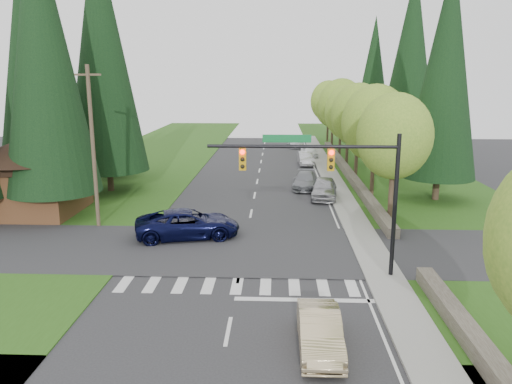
# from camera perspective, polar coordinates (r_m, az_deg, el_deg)

# --- Properties ---
(ground) EXTENTS (120.00, 120.00, 0.00)m
(ground) POSITION_cam_1_polar(r_m,az_deg,el_deg) (20.21, -2.92, -14.24)
(ground) COLOR #28282B
(ground) RESTS_ON ground
(grass_east) EXTENTS (14.00, 110.00, 0.06)m
(grass_east) POSITION_cam_1_polar(r_m,az_deg,el_deg) (40.58, 18.43, -0.83)
(grass_east) COLOR #295316
(grass_east) RESTS_ON ground
(grass_west) EXTENTS (14.00, 110.00, 0.06)m
(grass_west) POSITION_cam_1_polar(r_m,az_deg,el_deg) (41.69, -18.38, -0.47)
(grass_west) COLOR #295316
(grass_west) RESTS_ON ground
(cross_street) EXTENTS (120.00, 8.00, 0.10)m
(cross_street) POSITION_cam_1_polar(r_m,az_deg,el_deg) (27.55, -1.39, -6.63)
(cross_street) COLOR #28282B
(cross_street) RESTS_ON ground
(sidewalk_east) EXTENTS (1.80, 80.00, 0.13)m
(sidewalk_east) POSITION_cam_1_polar(r_m,az_deg,el_deg) (41.26, 9.51, -0.06)
(sidewalk_east) COLOR gray
(sidewalk_east) RESTS_ON ground
(curb_east) EXTENTS (0.20, 80.00, 0.13)m
(curb_east) POSITION_cam_1_polar(r_m,az_deg,el_deg) (41.16, 8.34, -0.05)
(curb_east) COLOR gray
(curb_east) RESTS_ON ground
(stone_wall_south) EXTENTS (0.70, 14.00, 0.70)m
(stone_wall_south) POSITION_cam_1_polar(r_m,az_deg,el_deg) (18.64, 24.73, -16.78)
(stone_wall_south) COLOR #4C4438
(stone_wall_south) RESTS_ON ground
(stone_wall_north) EXTENTS (0.70, 40.00, 0.70)m
(stone_wall_north) POSITION_cam_1_polar(r_m,az_deg,el_deg) (49.19, 10.38, 2.34)
(stone_wall_north) COLOR #4C4438
(stone_wall_north) RESTS_ON ground
(traffic_signal) EXTENTS (8.70, 0.37, 6.80)m
(traffic_signal) POSITION_cam_1_polar(r_m,az_deg,el_deg) (22.94, 8.92, 2.13)
(traffic_signal) COLOR black
(traffic_signal) RESTS_ON ground
(brown_building) EXTENTS (8.40, 8.40, 5.40)m
(brown_building) POSITION_cam_1_polar(r_m,az_deg,el_deg) (37.41, -24.26, 2.43)
(brown_building) COLOR #4C2D19
(brown_building) RESTS_ON ground
(utility_pole) EXTENTS (1.60, 0.24, 10.00)m
(utility_pole) POSITION_cam_1_polar(r_m,az_deg,el_deg) (32.20, -18.14, 5.02)
(utility_pole) COLOR #473828
(utility_pole) RESTS_ON ground
(decid_tree_0) EXTENTS (4.80, 4.80, 8.37)m
(decid_tree_0) POSITION_cam_1_polar(r_m,az_deg,el_deg) (32.95, 15.55, 6.15)
(decid_tree_0) COLOR #38281C
(decid_tree_0) RESTS_ON ground
(decid_tree_1) EXTENTS (5.20, 5.20, 8.80)m
(decid_tree_1) POSITION_cam_1_polar(r_m,az_deg,el_deg) (39.77, 13.46, 7.65)
(decid_tree_1) COLOR #38281C
(decid_tree_1) RESTS_ON ground
(decid_tree_2) EXTENTS (5.00, 5.00, 8.82)m
(decid_tree_2) POSITION_cam_1_polar(r_m,az_deg,el_deg) (46.60, 11.61, 8.63)
(decid_tree_2) COLOR #38281C
(decid_tree_2) RESTS_ON ground
(decid_tree_3) EXTENTS (5.00, 5.00, 8.55)m
(decid_tree_3) POSITION_cam_1_polar(r_m,az_deg,el_deg) (53.53, 10.53, 8.92)
(decid_tree_3) COLOR #38281C
(decid_tree_3) RESTS_ON ground
(decid_tree_4) EXTENTS (5.40, 5.40, 9.18)m
(decid_tree_4) POSITION_cam_1_polar(r_m,az_deg,el_deg) (60.45, 9.72, 9.77)
(decid_tree_4) COLOR #38281C
(decid_tree_4) RESTS_ON ground
(decid_tree_5) EXTENTS (4.80, 4.80, 8.30)m
(decid_tree_5) POSITION_cam_1_polar(r_m,az_deg,el_deg) (67.40, 8.79, 9.66)
(decid_tree_5) COLOR #38281C
(decid_tree_5) RESTS_ON ground
(decid_tree_6) EXTENTS (5.20, 5.20, 8.86)m
(decid_tree_6) POSITION_cam_1_polar(r_m,az_deg,el_deg) (74.34, 8.29, 10.23)
(decid_tree_6) COLOR #38281C
(decid_tree_6) RESTS_ON ground
(conifer_w_a) EXTENTS (6.12, 6.12, 19.80)m
(conifer_w_a) POSITION_cam_1_polar(r_m,az_deg,el_deg) (35.17, -23.17, 14.49)
(conifer_w_a) COLOR #38281C
(conifer_w_a) RESTS_ON ground
(conifer_w_b) EXTENTS (5.44, 5.44, 17.80)m
(conifer_w_b) POSITION_cam_1_polar(r_m,az_deg,el_deg) (40.05, -24.54, 12.62)
(conifer_w_b) COLOR #38281C
(conifer_w_b) RESTS_ON ground
(conifer_w_c) EXTENTS (6.46, 6.46, 20.80)m
(conifer_w_c) POSITION_cam_1_polar(r_m,az_deg,el_deg) (42.25, -17.21, 15.20)
(conifer_w_c) COLOR #38281C
(conifer_w_c) RESTS_ON ground
(conifer_w_e) EXTENTS (5.78, 5.78, 18.80)m
(conifer_w_e) POSITION_cam_1_polar(r_m,az_deg,el_deg) (48.53, -17.03, 13.66)
(conifer_w_e) COLOR #38281C
(conifer_w_e) RESTS_ON ground
(conifer_e_a) EXTENTS (5.44, 5.44, 17.80)m
(conifer_e_a) POSITION_cam_1_polar(r_m,az_deg,el_deg) (39.83, 20.87, 12.94)
(conifer_e_a) COLOR #38281C
(conifer_e_a) RESTS_ON ground
(conifer_e_b) EXTENTS (6.12, 6.12, 19.80)m
(conifer_e_b) POSITION_cam_1_polar(r_m,az_deg,el_deg) (53.58, 17.25, 14.06)
(conifer_e_b) COLOR #38281C
(conifer_e_b) RESTS_ON ground
(conifer_e_c) EXTENTS (5.10, 5.10, 16.80)m
(conifer_e_c) POSITION_cam_1_polar(r_m,az_deg,el_deg) (67.02, 13.27, 12.67)
(conifer_e_c) COLOR #38281C
(conifer_e_c) RESTS_ON ground
(sedan_champagne) EXTENTS (1.45, 4.11, 1.35)m
(sedan_champagne) POSITION_cam_1_polar(r_m,az_deg,el_deg) (18.02, 7.30, -15.51)
(sedan_champagne) COLOR beige
(sedan_champagne) RESTS_ON ground
(suv_navy) EXTENTS (6.52, 4.07, 1.68)m
(suv_navy) POSITION_cam_1_polar(r_m,az_deg,el_deg) (29.60, -7.80, -3.63)
(suv_navy) COLOR black
(suv_navy) RESTS_ON ground
(parked_car_a) EXTENTS (2.45, 4.97, 1.63)m
(parked_car_a) POSITION_cam_1_polar(r_m,az_deg,el_deg) (39.21, 7.80, 0.44)
(parked_car_a) COLOR #A3A3A7
(parked_car_a) RESTS_ON ground
(parked_car_b) EXTENTS (2.46, 4.89, 1.36)m
(parked_car_b) POSITION_cam_1_polar(r_m,az_deg,el_deg) (42.56, 5.66, 1.30)
(parked_car_b) COLOR gray
(parked_car_b) RESTS_ON ground
(parked_car_c) EXTENTS (1.66, 4.29, 1.39)m
(parked_car_c) POSITION_cam_1_polar(r_m,az_deg,el_deg) (54.14, 5.69, 3.82)
(parked_car_c) COLOR #BBBBC0
(parked_car_c) RESTS_ON ground
(parked_car_d) EXTENTS (2.09, 4.13, 1.35)m
(parked_car_d) POSITION_cam_1_polar(r_m,az_deg,el_deg) (59.51, 6.11, 4.61)
(parked_car_d) COLOR white
(parked_car_d) RESTS_ON ground
(parked_car_e) EXTENTS (2.26, 4.53, 1.27)m
(parked_car_e) POSITION_cam_1_polar(r_m,az_deg,el_deg) (67.88, 4.48, 5.64)
(parked_car_e) COLOR silver
(parked_car_e) RESTS_ON ground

